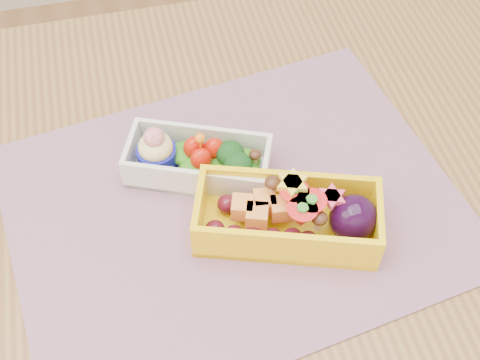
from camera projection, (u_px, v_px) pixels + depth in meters
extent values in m
cube|color=brown|center=(238.00, 235.00, 0.70)|extent=(1.20, 0.80, 0.04)
cylinder|color=brown|center=(458.00, 144.00, 1.28)|extent=(0.06, 0.06, 0.71)
cube|color=#9E6D84|center=(235.00, 206.00, 0.70)|extent=(0.54, 0.44, 0.00)
cube|color=silver|center=(198.00, 161.00, 0.71)|extent=(0.18, 0.13, 0.04)
ellipsoid|color=#57A421|center=(198.00, 164.00, 0.71)|extent=(0.16, 0.11, 0.02)
cylinder|color=#1518A1|center=(157.00, 157.00, 0.71)|extent=(0.05, 0.05, 0.03)
sphere|color=red|center=(154.00, 137.00, 0.69)|extent=(0.02, 0.02, 0.02)
ellipsoid|color=red|center=(194.00, 148.00, 0.70)|extent=(0.02, 0.02, 0.03)
ellipsoid|color=red|center=(201.00, 159.00, 0.69)|extent=(0.02, 0.02, 0.03)
ellipsoid|color=red|center=(214.00, 149.00, 0.70)|extent=(0.02, 0.02, 0.03)
sphere|color=orange|center=(200.00, 138.00, 0.68)|extent=(0.01, 0.01, 0.01)
ellipsoid|color=black|center=(230.00, 154.00, 0.70)|extent=(0.03, 0.03, 0.03)
ellipsoid|color=black|center=(238.00, 165.00, 0.69)|extent=(0.03, 0.03, 0.03)
ellipsoid|color=#3F2111|center=(255.00, 155.00, 0.69)|extent=(0.01, 0.01, 0.01)
cube|color=yellow|center=(287.00, 217.00, 0.66)|extent=(0.21, 0.14, 0.05)
ellipsoid|color=#4F0E1D|center=(249.00, 223.00, 0.66)|extent=(0.11, 0.08, 0.02)
cube|color=orange|center=(261.00, 208.00, 0.65)|extent=(0.06, 0.05, 0.02)
cone|color=red|center=(293.00, 199.00, 0.65)|extent=(0.04, 0.04, 0.03)
cone|color=red|center=(310.00, 209.00, 0.64)|extent=(0.04, 0.04, 0.03)
cone|color=red|center=(301.00, 218.00, 0.64)|extent=(0.04, 0.04, 0.03)
cylinder|color=yellow|center=(292.00, 183.00, 0.64)|extent=(0.04, 0.04, 0.01)
cylinder|color=#E53F5B|center=(332.00, 197.00, 0.64)|extent=(0.03, 0.03, 0.01)
ellipsoid|color=#3F2111|center=(272.00, 193.00, 0.66)|extent=(0.02, 0.02, 0.01)
ellipsoid|color=#3F2111|center=(319.00, 223.00, 0.64)|extent=(0.02, 0.02, 0.01)
ellipsoid|color=black|center=(353.00, 219.00, 0.65)|extent=(0.05, 0.05, 0.05)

